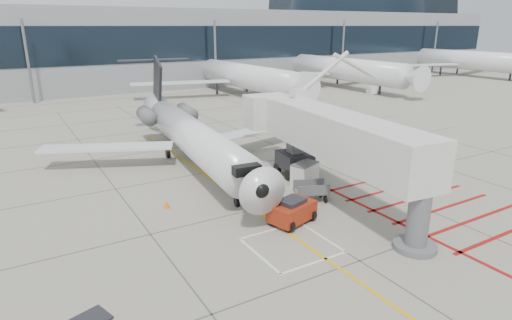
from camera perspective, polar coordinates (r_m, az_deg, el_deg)
ground_plane at (r=24.79m, az=7.18°, el=-9.13°), size 260.00×260.00×0.00m
regional_jet at (r=32.68m, az=-7.39°, el=4.82°), size 26.98×32.56×7.93m
jet_bridge at (r=27.28m, az=11.62°, el=1.82°), size 11.15×20.13×7.70m
pushback_tug at (r=25.12m, az=4.81°, el=-6.69°), size 3.06×2.37×1.58m
baggage_cart at (r=28.35m, az=7.36°, el=-4.14°), size 2.47×2.03×1.34m
ground_power_unit at (r=31.13m, az=6.51°, el=-1.84°), size 2.33×1.84×1.62m
cone_nose at (r=27.76m, az=-11.84°, el=-5.77°), size 0.38×0.38×0.53m
cone_side at (r=30.97m, az=5.29°, el=-3.00°), size 0.36×0.36×0.50m
terminal_building at (r=90.63m, az=-15.89°, el=14.29°), size 180.00×28.00×14.00m
terminal_glass_band at (r=77.14m, az=-13.08°, el=14.79°), size 180.00×0.10×6.00m
terminal_dome at (r=121.11m, az=13.88°, el=18.40°), size 40.00×28.00×28.00m
bg_aircraft_c at (r=72.07m, az=-2.53°, el=13.26°), size 34.59×38.43×11.53m
bg_aircraft_d at (r=83.74m, az=10.34°, el=13.79°), size 36.28×40.31×12.09m
bg_aircraft_e at (r=112.02m, az=25.57°, el=13.38°), size 37.47×41.64×12.49m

